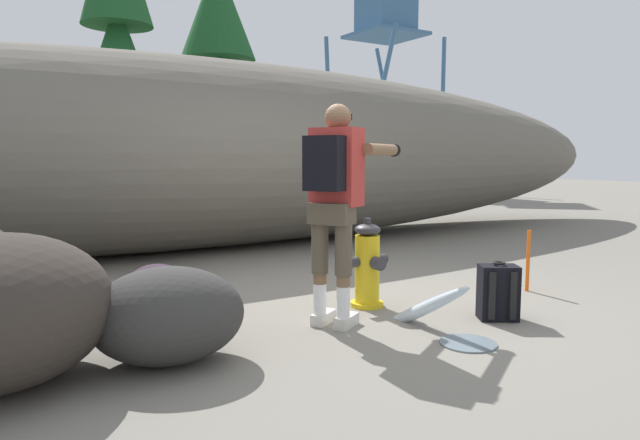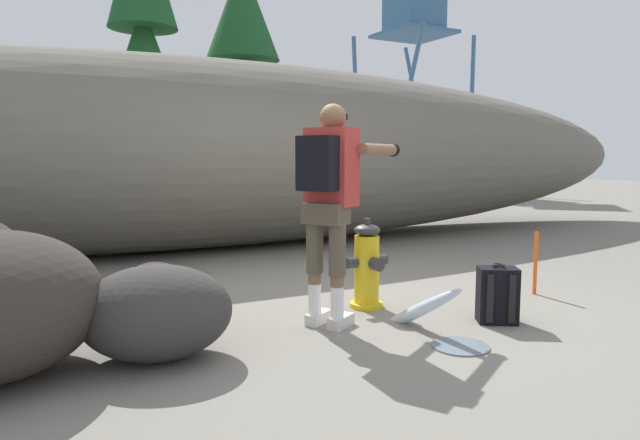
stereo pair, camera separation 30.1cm
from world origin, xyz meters
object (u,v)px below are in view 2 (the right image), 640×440
Objects in this scene: spare_backpack at (497,295)px; utility_worker at (331,187)px; boulder_mid at (156,313)px; watchtower at (414,12)px; boulder_outlier at (157,293)px; survey_stake at (535,263)px; fire_hydrant at (367,267)px.

utility_worker is at bearing 97.37° from spare_backpack.
boulder_mid is 19.64m from watchtower.
utility_worker reaches higher than spare_backpack.
survey_stake reaches higher than boulder_outlier.
boulder_mid reaches higher than spare_backpack.
utility_worker is 1.56m from boulder_mid.
boulder_mid is (-1.35, -0.12, -0.77)m from utility_worker.
fire_hydrant is 1.93m from boulder_mid.
fire_hydrant is at bearing 69.93° from spare_backpack.
utility_worker is 1.59m from boulder_outlier.
survey_stake is at bearing -31.08° from spare_backpack.
spare_backpack is 2.67m from boulder_outlier.
survey_stake is (3.38, -0.74, 0.06)m from boulder_outlier.
boulder_mid is at bearing 112.72° from spare_backpack.
utility_worker is at bearing 178.24° from survey_stake.
watchtower is at bearing 51.13° from fire_hydrant.
survey_stake is (1.01, 0.50, 0.08)m from spare_backpack.
utility_worker is 0.19× the size of watchtower.
spare_backpack is 1.13m from survey_stake.
survey_stake is at bearing -123.51° from watchtower.
fire_hydrant reaches higher than survey_stake.
utility_worker is 2.75× the size of boulder_outlier.
boulder_outlier is (-1.18, 0.67, -0.83)m from utility_worker.
spare_backpack is 18.49m from watchtower.
utility_worker is 2.83× the size of survey_stake.
survey_stake is (1.66, -0.37, -0.06)m from fire_hydrant.
utility_worker is 1.57m from spare_backpack.
utility_worker is (-0.53, -0.30, 0.72)m from fire_hydrant.
fire_hydrant is at bearing -128.87° from watchtower.
utility_worker reaches higher than boulder_mid.
spare_backpack is at bearing -125.38° from watchtower.
survey_stake is at bearing -12.52° from fire_hydrant.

